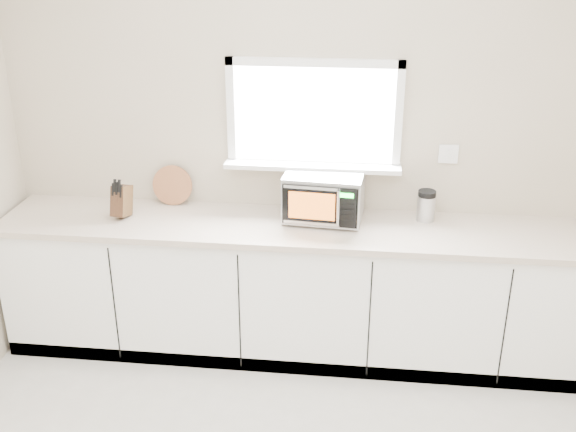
# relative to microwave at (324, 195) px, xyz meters

# --- Properties ---
(back_wall) EXTENTS (4.00, 0.17, 2.70)m
(back_wall) POSITION_rel_microwave_xyz_m (-0.09, 0.19, 0.28)
(back_wall) COLOR beige
(back_wall) RESTS_ON ground
(cabinets) EXTENTS (3.92, 0.60, 0.88)m
(cabinets) POSITION_rel_microwave_xyz_m (-0.09, -0.10, -0.64)
(cabinets) COLOR white
(cabinets) RESTS_ON ground
(countertop) EXTENTS (3.92, 0.64, 0.04)m
(countertop) POSITION_rel_microwave_xyz_m (-0.09, -0.11, -0.18)
(countertop) COLOR beige
(countertop) RESTS_ON cabinets
(microwave) EXTENTS (0.51, 0.43, 0.31)m
(microwave) POSITION_rel_microwave_xyz_m (0.00, 0.00, 0.00)
(microwave) COLOR black
(microwave) RESTS_ON countertop
(knife_block) EXTENTS (0.11, 0.20, 0.27)m
(knife_block) POSITION_rel_microwave_xyz_m (-1.28, -0.12, -0.05)
(knife_block) COLOR #4B331A
(knife_block) RESTS_ON countertop
(cutting_board) EXTENTS (0.27, 0.06, 0.27)m
(cutting_board) POSITION_rel_microwave_xyz_m (-1.02, 0.14, -0.03)
(cutting_board) COLOR #A97141
(cutting_board) RESTS_ON countertop
(coffee_grinder) EXTENTS (0.12, 0.12, 0.20)m
(coffee_grinder) POSITION_rel_microwave_xyz_m (0.64, 0.05, -0.06)
(coffee_grinder) COLOR #B5B8BD
(coffee_grinder) RESTS_ON countertop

